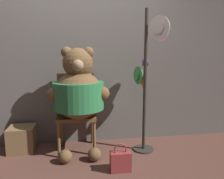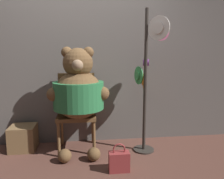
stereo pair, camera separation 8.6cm
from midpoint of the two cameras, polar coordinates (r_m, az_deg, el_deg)
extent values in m
plane|color=brown|center=(2.85, -8.46, -17.95)|extent=(14.00, 14.00, 0.00)
cube|color=#66605B|center=(3.23, -9.04, 6.96)|extent=(8.00, 0.10, 2.36)
cylinder|color=brown|center=(2.90, -14.58, -12.80)|extent=(0.04, 0.04, 0.45)
cylinder|color=brown|center=(2.89, -5.52, -12.64)|extent=(0.04, 0.04, 0.45)
cylinder|color=brown|center=(3.27, -13.89, -10.22)|extent=(0.04, 0.04, 0.45)
cylinder|color=brown|center=(3.26, -5.93, -10.06)|extent=(0.04, 0.04, 0.45)
cube|color=brown|center=(3.00, -10.11, -6.88)|extent=(0.51, 0.46, 0.05)
cube|color=brown|center=(3.14, -10.18, -0.67)|extent=(0.51, 0.04, 0.54)
sphere|color=brown|center=(2.86, -9.58, -1.52)|extent=(0.64, 0.64, 0.64)
cylinder|color=#2D7F47|center=(2.86, -9.58, -1.52)|extent=(0.65, 0.65, 0.35)
sphere|color=brown|center=(2.82, -9.80, 6.82)|extent=(0.38, 0.38, 0.38)
sphere|color=brown|center=(2.82, -12.64, 9.47)|extent=(0.14, 0.14, 0.14)
sphere|color=brown|center=(2.81, -7.10, 9.62)|extent=(0.14, 0.14, 0.14)
sphere|color=#997A5B|center=(2.65, -9.84, 6.28)|extent=(0.14, 0.14, 0.14)
sphere|color=brown|center=(2.80, -15.84, -1.31)|extent=(0.18, 0.18, 0.18)
sphere|color=brown|center=(2.79, -3.36, -1.02)|extent=(0.18, 0.18, 0.18)
sphere|color=brown|center=(2.81, -13.01, -16.68)|extent=(0.17, 0.17, 0.17)
sphere|color=brown|center=(2.80, -5.51, -16.53)|extent=(0.17, 0.17, 0.17)
cylinder|color=#332D28|center=(3.13, 7.41, -15.17)|extent=(0.28, 0.28, 0.02)
cylinder|color=#332D28|center=(2.88, 7.78, 1.84)|extent=(0.04, 0.04, 1.87)
cylinder|color=orange|center=(3.00, 7.43, 2.20)|extent=(0.04, 0.22, 0.22)
cylinder|color=orange|center=(3.00, 7.43, 2.20)|extent=(0.06, 0.11, 0.10)
cylinder|color=silver|center=(2.79, 11.20, 15.50)|extent=(0.20, 0.23, 0.29)
cylinder|color=silver|center=(2.79, 11.20, 15.50)|extent=(0.12, 0.13, 0.14)
cylinder|color=#3D9351|center=(3.05, 6.02, 3.71)|extent=(0.07, 0.25, 0.25)
cylinder|color=#3D9351|center=(3.05, 6.02, 3.71)|extent=(0.09, 0.13, 0.12)
cylinder|color=#D16693|center=(2.92, 11.74, 14.37)|extent=(0.20, 0.03, 0.20)
cylinder|color=#D16693|center=(2.92, 11.74, 14.37)|extent=(0.10, 0.05, 0.10)
cylinder|color=#7A388E|center=(3.04, 7.90, 6.99)|extent=(0.07, 0.18, 0.19)
cylinder|color=#7A388E|center=(3.04, 7.90, 6.99)|extent=(0.10, 0.11, 0.09)
cube|color=maroon|center=(2.57, 1.22, -18.30)|extent=(0.23, 0.12, 0.22)
torus|color=maroon|center=(2.51, 1.24, -15.39)|extent=(0.14, 0.02, 0.14)
cube|color=brown|center=(3.28, -23.12, -11.74)|extent=(0.34, 0.34, 0.34)
camera|label=1|loc=(0.04, -90.86, -0.14)|focal=35.00mm
camera|label=2|loc=(0.04, 89.14, 0.14)|focal=35.00mm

